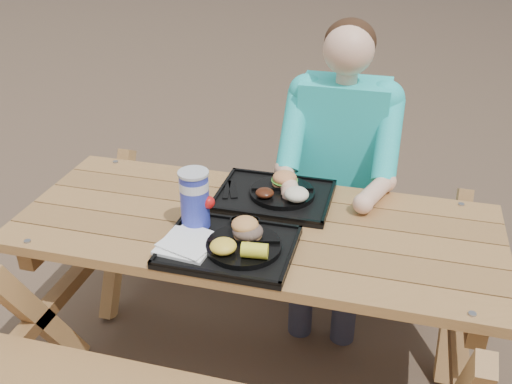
# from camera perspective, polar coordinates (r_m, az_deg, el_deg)

# --- Properties ---
(ground) EXTENTS (60.00, 60.00, 0.00)m
(ground) POSITION_cam_1_polar(r_m,az_deg,el_deg) (2.61, 0.00, -17.19)
(ground) COLOR #999999
(ground) RESTS_ON ground
(picnic_table) EXTENTS (1.80, 1.49, 0.75)m
(picnic_table) POSITION_cam_1_polar(r_m,az_deg,el_deg) (2.36, 0.00, -10.83)
(picnic_table) COLOR #999999
(picnic_table) RESTS_ON ground
(tray_near) EXTENTS (0.45, 0.35, 0.02)m
(tray_near) POSITION_cam_1_polar(r_m,az_deg,el_deg) (1.98, -2.72, -5.58)
(tray_near) COLOR black
(tray_near) RESTS_ON picnic_table
(tray_far) EXTENTS (0.45, 0.35, 0.02)m
(tray_far) POSITION_cam_1_polar(r_m,az_deg,el_deg) (2.28, 1.85, -0.52)
(tray_far) COLOR black
(tray_far) RESTS_ON picnic_table
(plate_near) EXTENTS (0.26, 0.26, 0.02)m
(plate_near) POSITION_cam_1_polar(r_m,az_deg,el_deg) (1.95, -1.23, -5.42)
(plate_near) COLOR black
(plate_near) RESTS_ON tray_near
(plate_far) EXTENTS (0.26, 0.26, 0.02)m
(plate_far) POSITION_cam_1_polar(r_m,az_deg,el_deg) (2.28, 2.65, -0.06)
(plate_far) COLOR black
(plate_far) RESTS_ON tray_far
(napkin_stack) EXTENTS (0.20, 0.20, 0.02)m
(napkin_stack) POSITION_cam_1_polar(r_m,az_deg,el_deg) (1.98, -6.92, -5.11)
(napkin_stack) COLOR white
(napkin_stack) RESTS_ON tray_near
(soda_cup) EXTENTS (0.10, 0.10, 0.21)m
(soda_cup) POSITION_cam_1_polar(r_m,az_deg,el_deg) (2.04, -6.14, -0.85)
(soda_cup) COLOR #1622A9
(soda_cup) RESTS_ON tray_near
(condiment_bbq) EXTENTS (0.05, 0.05, 0.03)m
(condiment_bbq) POSITION_cam_1_polar(r_m,az_deg,el_deg) (2.06, -1.87, -3.14)
(condiment_bbq) COLOR black
(condiment_bbq) RESTS_ON tray_near
(condiment_mustard) EXTENTS (0.05, 0.05, 0.03)m
(condiment_mustard) POSITION_cam_1_polar(r_m,az_deg,el_deg) (2.06, -0.36, -3.16)
(condiment_mustard) COLOR yellow
(condiment_mustard) RESTS_ON tray_near
(sandwich) EXTENTS (0.10, 0.10, 0.10)m
(sandwich) POSITION_cam_1_polar(r_m,az_deg,el_deg) (1.96, -0.84, -3.17)
(sandwich) COLOR #DD924E
(sandwich) RESTS_ON plate_near
(mac_cheese) EXTENTS (0.09, 0.09, 0.04)m
(mac_cheese) POSITION_cam_1_polar(r_m,az_deg,el_deg) (1.90, -3.29, -5.43)
(mac_cheese) COLOR yellow
(mac_cheese) RESTS_ON plate_near
(corn_cob) EXTENTS (0.10, 0.10, 0.05)m
(corn_cob) POSITION_cam_1_polar(r_m,az_deg,el_deg) (1.87, -0.14, -5.87)
(corn_cob) COLOR #FEF735
(corn_cob) RESTS_ON plate_near
(cutlery_far) EXTENTS (0.08, 0.15, 0.01)m
(cutlery_far) POSITION_cam_1_polar(r_m,az_deg,el_deg) (2.32, -2.35, 0.29)
(cutlery_far) COLOR black
(cutlery_far) RESTS_ON tray_far
(burger) EXTENTS (0.10, 0.10, 0.09)m
(burger) POSITION_cam_1_polar(r_m,az_deg,el_deg) (2.29, 2.89, 1.71)
(burger) COLOR #E28C4F
(burger) RESTS_ON plate_far
(baked_beans) EXTENTS (0.07, 0.07, 0.03)m
(baked_beans) POSITION_cam_1_polar(r_m,az_deg,el_deg) (2.22, 0.87, -0.08)
(baked_beans) COLOR #441C0D
(baked_beans) RESTS_ON plate_far
(potato_salad) EXTENTS (0.10, 0.10, 0.05)m
(potato_salad) POSITION_cam_1_polar(r_m,az_deg,el_deg) (2.19, 4.08, -0.23)
(potato_salad) COLOR white
(potato_salad) RESTS_ON plate_far
(diner) EXTENTS (0.48, 0.84, 1.28)m
(diner) POSITION_cam_1_polar(r_m,az_deg,el_deg) (2.66, 8.24, 0.70)
(diner) COLOR #1ABBA9
(diner) RESTS_ON ground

